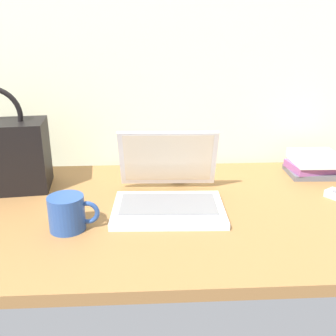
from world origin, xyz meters
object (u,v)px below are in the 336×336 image
Objects in this scene: coffee_mug at (68,213)px; remote_control_near at (178,172)px; book_stack at (315,164)px; laptop at (169,191)px.

coffee_mug is 0.79× the size of remote_control_near.
remote_control_near is at bearing 177.40° from book_stack.
coffee_mug is (-0.26, -0.13, 0.00)m from laptop.
coffee_mug is at bearing -129.37° from remote_control_near.
laptop is 0.30m from coffee_mug.
book_stack reaches higher than remote_control_near.
book_stack is at bearing 24.26° from coffee_mug.
book_stack is (0.53, 0.22, -0.01)m from laptop.
laptop is at bearing -101.01° from remote_control_near.
coffee_mug reaches higher than remote_control_near.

